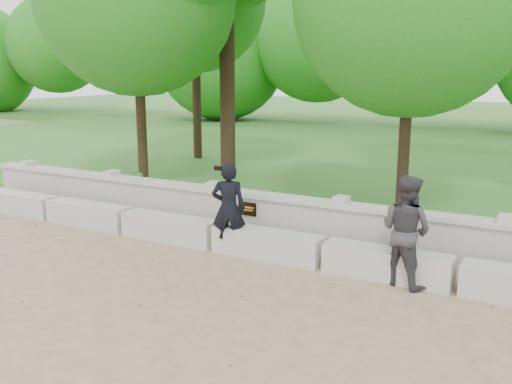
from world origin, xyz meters
TOP-DOWN VIEW (x-y plane):
  - ground at (0.00, 0.00)m, footprint 80.00×80.00m
  - lawn at (0.00, 14.00)m, footprint 40.00×22.00m
  - concrete_bench at (0.00, 1.90)m, footprint 11.90×0.45m
  - parapet_wall at (0.00, 2.60)m, footprint 12.50×0.35m
  - man_main at (0.32, 1.80)m, footprint 0.67×0.63m
  - visitor_left at (3.28, 1.80)m, footprint 0.94×0.84m
  - shrub_a at (-2.99, 3.30)m, footprint 0.42×0.40m
  - shrub_b at (1.17, 3.30)m, footprint 0.39×0.42m
  - shrub_d at (0.22, 3.58)m, footprint 0.40×0.41m

SIDE VIEW (x-z plane):
  - ground at x=0.00m, z-range 0.00..0.00m
  - lawn at x=0.00m, z-range 0.00..0.25m
  - concrete_bench at x=0.00m, z-range 0.00..0.45m
  - parapet_wall at x=0.00m, z-range 0.01..0.91m
  - shrub_d at x=0.22m, z-range 0.25..0.80m
  - shrub_b at x=1.17m, z-range 0.25..0.85m
  - shrub_a at x=-2.99m, z-range 0.25..0.92m
  - man_main at x=0.32m, z-range 0.00..1.55m
  - visitor_left at x=3.28m, z-range 0.00..1.61m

